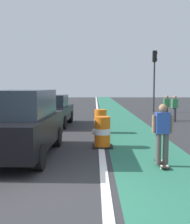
# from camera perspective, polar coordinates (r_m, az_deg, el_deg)

# --- Properties ---
(ground_plane) EXTENTS (100.00, 100.00, 0.00)m
(ground_plane) POSITION_cam_1_polar(r_m,az_deg,el_deg) (5.42, -7.67, -17.97)
(ground_plane) COLOR #2D2D30
(bike_lane_strip) EXTENTS (2.50, 80.00, 0.01)m
(bike_lane_strip) POSITION_cam_1_polar(r_m,az_deg,el_deg) (17.15, 5.66, -1.84)
(bike_lane_strip) COLOR #286B51
(bike_lane_strip) RESTS_ON ground
(lane_divider_stripe) EXTENTS (0.20, 80.00, 0.01)m
(lane_divider_stripe) POSITION_cam_1_polar(r_m,az_deg,el_deg) (17.07, 0.64, -1.85)
(lane_divider_stripe) COLOR silver
(lane_divider_stripe) RESTS_ON ground
(skateboarder_on_lane) EXTENTS (0.57, 0.81, 1.69)m
(skateboarder_on_lane) POSITION_cam_1_polar(r_m,az_deg,el_deg) (7.46, 13.91, -4.30)
(skateboarder_on_lane) COLOR black
(skateboarder_on_lane) RESTS_ON ground
(parked_suv_nearest) EXTENTS (2.01, 4.64, 2.04)m
(parked_suv_nearest) POSITION_cam_1_polar(r_m,az_deg,el_deg) (8.61, -15.17, -2.22)
(parked_suv_nearest) COLOR black
(parked_suv_nearest) RESTS_ON ground
(parked_sedan_second) EXTENTS (2.07, 4.18, 1.70)m
(parked_sedan_second) POSITION_cam_1_polar(r_m,az_deg,el_deg) (15.12, -9.15, 0.31)
(parked_sedan_second) COLOR black
(parked_sedan_second) RESTS_ON ground
(traffic_barrel_front) EXTENTS (0.73, 0.73, 1.09)m
(traffic_barrel_front) POSITION_cam_1_polar(r_m,az_deg,el_deg) (9.62, 1.47, -4.28)
(traffic_barrel_front) COLOR orange
(traffic_barrel_front) RESTS_ON ground
(traffic_barrel_mid) EXTENTS (0.73, 0.73, 1.09)m
(traffic_barrel_mid) POSITION_cam_1_polar(r_m,az_deg,el_deg) (12.56, 1.08, -2.01)
(traffic_barrel_mid) COLOR orange
(traffic_barrel_mid) RESTS_ON ground
(traffic_light_corner) EXTENTS (0.41, 0.32, 5.10)m
(traffic_light_corner) POSITION_cam_1_polar(r_m,az_deg,el_deg) (23.20, 12.30, 8.58)
(traffic_light_corner) COLOR #2D2D2D
(traffic_light_corner) RESTS_ON ground
(pedestrian_crossing) EXTENTS (0.34, 0.20, 1.61)m
(pedestrian_crossing) POSITION_cam_1_polar(r_m,az_deg,el_deg) (17.19, 16.34, 0.87)
(pedestrian_crossing) COLOR #33333D
(pedestrian_crossing) RESTS_ON ground
(pedestrian_waiting) EXTENTS (0.34, 0.20, 1.61)m
(pedestrian_waiting) POSITION_cam_1_polar(r_m,az_deg,el_deg) (17.72, 14.75, 1.03)
(pedestrian_waiting) COLOR #33333D
(pedestrian_waiting) RESTS_ON ground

